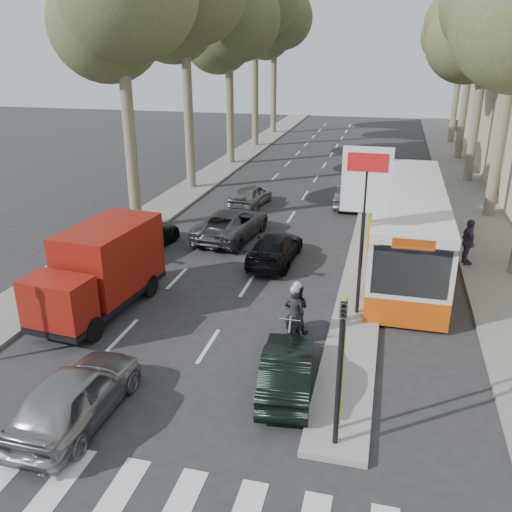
{
  "coord_description": "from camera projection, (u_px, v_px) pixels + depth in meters",
  "views": [
    {
      "loc": [
        3.9,
        -11.33,
        8.36
      ],
      "look_at": [
        -0.32,
        5.56,
        1.6
      ],
      "focal_mm": 38.0,
      "sensor_mm": 36.0,
      "label": 1
    }
  ],
  "objects": [
    {
      "name": "tree_l_c",
      "position": [
        231.0,
        20.0,
        37.7
      ],
      "size": [
        7.4,
        7.2,
        13.71
      ],
      "color": "#6B604C",
      "rests_on": "ground"
    },
    {
      "name": "queue_car_b",
      "position": [
        275.0,
        248.0,
        22.24
      ],
      "size": [
        1.85,
        4.26,
        1.22
      ],
      "primitive_type": "imported",
      "rotation": [
        0.0,
        0.0,
        3.11
      ],
      "color": "black",
      "rests_on": "ground"
    },
    {
      "name": "queue_car_d",
      "position": [
        348.0,
        196.0,
        29.96
      ],
      "size": [
        1.28,
        3.64,
        1.2
      ],
      "primitive_type": "imported",
      "rotation": [
        0.0,
        0.0,
        3.14
      ],
      "color": "#4A4C51",
      "rests_on": "ground"
    },
    {
      "name": "median_left",
      "position": [
        230.0,
        163.0,
        41.26
      ],
      "size": [
        2.4,
        64.0,
        0.12
      ],
      "primitive_type": "cube",
      "color": "gray",
      "rests_on": "ground"
    },
    {
      "name": "ground",
      "position": [
        216.0,
        389.0,
        14.16
      ],
      "size": [
        120.0,
        120.0,
        0.0
      ],
      "primitive_type": "plane",
      "color": "#28282B",
      "rests_on": "ground"
    },
    {
      "name": "pedestrian_near",
      "position": [
        468.0,
        242.0,
        21.61
      ],
      "size": [
        0.77,
        1.19,
        1.88
      ],
      "primitive_type": "imported",
      "rotation": [
        0.0,
        0.0,
        1.8
      ],
      "color": "#443854",
      "rests_on": "sidewalk_right"
    },
    {
      "name": "tree_r_c",
      "position": [
        492.0,
        22.0,
        32.22
      ],
      "size": [
        7.4,
        7.2,
        13.32
      ],
      "color": "#6B604C",
      "rests_on": "ground"
    },
    {
      "name": "tree_l_e",
      "position": [
        276.0,
        20.0,
        51.97
      ],
      "size": [
        7.4,
        7.2,
        14.49
      ],
      "color": "#6B604C",
      "rests_on": "ground"
    },
    {
      "name": "tree_l_d",
      "position": [
        257.0,
        2.0,
        44.33
      ],
      "size": [
        7.4,
        7.2,
        15.66
      ],
      "color": "#6B604C",
      "rests_on": "ground"
    },
    {
      "name": "billboard",
      "position": [
        364.0,
        209.0,
        16.6
      ],
      "size": [
        1.5,
        12.1,
        5.6
      ],
      "color": "yellow",
      "rests_on": "ground"
    },
    {
      "name": "tree_r_e",
      "position": [
        467.0,
        21.0,
        46.39
      ],
      "size": [
        7.4,
        7.2,
        14.1
      ],
      "color": "#6B604C",
      "rests_on": "ground"
    },
    {
      "name": "red_truck",
      "position": [
        101.0,
        268.0,
        17.89
      ],
      "size": [
        2.49,
        5.49,
        2.84
      ],
      "rotation": [
        0.0,
        0.0,
        -0.1
      ],
      "color": "black",
      "rests_on": "ground"
    },
    {
      "name": "motorcycle",
      "position": [
        295.0,
        313.0,
        16.38
      ],
      "size": [
        0.78,
        2.16,
        1.84
      ],
      "rotation": [
        0.0,
        0.0,
        -0.01
      ],
      "color": "black",
      "rests_on": "ground"
    },
    {
      "name": "city_bus",
      "position": [
        408.0,
        224.0,
        21.81
      ],
      "size": [
        2.69,
        12.0,
        3.16
      ],
      "rotation": [
        0.0,
        0.0,
        -0.0
      ],
      "color": "#D54B0B",
      "rests_on": "ground"
    },
    {
      "name": "sidewalk_right",
      "position": [
        464.0,
        184.0,
        34.8
      ],
      "size": [
        3.2,
        70.0,
        0.12
      ],
      "primitive_type": "cube",
      "color": "gray",
      "rests_on": "ground"
    },
    {
      "name": "queue_car_c",
      "position": [
        250.0,
        195.0,
        30.07
      ],
      "size": [
        1.96,
        3.93,
        1.28
      ],
      "primitive_type": "imported",
      "rotation": [
        0.0,
        0.0,
        3.02
      ],
      "color": "gray",
      "rests_on": "ground"
    },
    {
      "name": "queue_car_a",
      "position": [
        232.0,
        224.0,
        25.06
      ],
      "size": [
        2.84,
        5.19,
        1.38
      ],
      "primitive_type": "imported",
      "rotation": [
        0.0,
        0.0,
        3.03
      ],
      "color": "#4A4C51",
      "rests_on": "ground"
    },
    {
      "name": "traffic_light_island",
      "position": [
        341.0,
        351.0,
        11.16
      ],
      "size": [
        0.16,
        0.41,
        3.6
      ],
      "color": "black",
      "rests_on": "ground"
    },
    {
      "name": "silver_hatchback",
      "position": [
        76.0,
        395.0,
        12.73
      ],
      "size": [
        1.72,
        4.15,
        1.41
      ],
      "primitive_type": "imported",
      "rotation": [
        0.0,
        0.0,
        3.13
      ],
      "color": "#93949A",
      "rests_on": "ground"
    },
    {
      "name": "queue_car_e",
      "position": [
        142.0,
        236.0,
        23.48
      ],
      "size": [
        2.18,
        4.7,
        1.33
      ],
      "primitive_type": "imported",
      "rotation": [
        0.0,
        0.0,
        3.07
      ],
      "color": "black",
      "rests_on": "ground"
    },
    {
      "name": "dark_hatchback",
      "position": [
        287.0,
        369.0,
        13.94
      ],
      "size": [
        1.67,
        3.75,
        1.19
      ],
      "primitive_type": "imported",
      "rotation": [
        0.0,
        0.0,
        3.26
      ],
      "color": "black",
      "rests_on": "ground"
    },
    {
      "name": "tree_r_d",
      "position": [
        479.0,
        6.0,
        38.93
      ],
      "size": [
        7.4,
        7.2,
        14.88
      ],
      "color": "#6B604C",
      "rests_on": "ground"
    },
    {
      "name": "traffic_island",
      "position": [
        367.0,
        252.0,
        23.34
      ],
      "size": [
        1.5,
        26.0,
        0.16
      ],
      "primitive_type": "cube",
      "color": "gray",
      "rests_on": "ground"
    }
  ]
}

